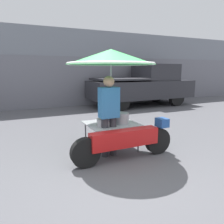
% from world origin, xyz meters
% --- Properties ---
extents(ground_plane, '(36.00, 36.00, 0.00)m').
position_xyz_m(ground_plane, '(0.00, 0.00, 0.00)').
color(ground_plane, '#56565B').
extents(shopfront_building, '(28.00, 2.06, 3.60)m').
position_xyz_m(shopfront_building, '(0.00, 8.24, 1.79)').
color(shopfront_building, gray).
rests_on(shopfront_building, ground).
extents(vendor_motorcycle_cart, '(2.12, 1.84, 2.13)m').
position_xyz_m(vendor_motorcycle_cart, '(0.39, 1.05, 1.65)').
color(vendor_motorcycle_cart, black).
rests_on(vendor_motorcycle_cart, ground).
extents(vendor_person, '(0.38, 0.22, 1.61)m').
position_xyz_m(vendor_person, '(0.20, 0.84, 0.90)').
color(vendor_person, '#2D2D33').
rests_on(vendor_person, ground).
extents(pickup_truck, '(5.05, 1.94, 1.99)m').
position_xyz_m(pickup_truck, '(4.39, 5.98, 0.97)').
color(pickup_truck, black).
rests_on(pickup_truck, ground).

